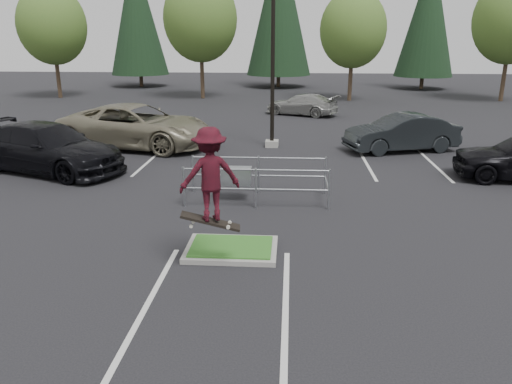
# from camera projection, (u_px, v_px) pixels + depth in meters

# --- Properties ---
(ground) EXTENTS (120.00, 120.00, 0.00)m
(ground) POSITION_uv_depth(u_px,v_px,m) (231.00, 252.00, 12.11)
(ground) COLOR black
(ground) RESTS_ON ground
(grass_median) EXTENTS (2.20, 1.60, 0.16)m
(grass_median) POSITION_uv_depth(u_px,v_px,m) (231.00, 249.00, 12.09)
(grass_median) COLOR gray
(grass_median) RESTS_ON ground
(stall_lines) EXTENTS (22.62, 17.60, 0.01)m
(stall_lines) POSITION_uv_depth(u_px,v_px,m) (214.00, 181.00, 17.93)
(stall_lines) COLOR silver
(stall_lines) RESTS_ON ground
(light_pole) EXTENTS (0.70, 0.60, 10.12)m
(light_pole) POSITION_uv_depth(u_px,v_px,m) (273.00, 46.00, 22.12)
(light_pole) COLOR gray
(light_pole) RESTS_ON ground
(decid_a) EXTENTS (5.44, 5.44, 8.91)m
(decid_a) POSITION_uv_depth(u_px,v_px,m) (53.00, 28.00, 40.22)
(decid_a) COLOR #38281C
(decid_a) RESTS_ON ground
(decid_b) EXTENTS (5.89, 5.89, 9.64)m
(decid_b) POSITION_uv_depth(u_px,v_px,m) (200.00, 22.00, 39.74)
(decid_b) COLOR #38281C
(decid_b) RESTS_ON ground
(decid_c) EXTENTS (5.12, 5.12, 8.38)m
(decid_c) POSITION_uv_depth(u_px,v_px,m) (353.00, 32.00, 38.51)
(decid_c) COLOR #38281C
(decid_c) RESTS_ON ground
(decid_d) EXTENTS (5.76, 5.76, 9.43)m
(decid_d) POSITION_uv_depth(u_px,v_px,m) (511.00, 23.00, 37.98)
(decid_d) COLOR #38281C
(decid_d) RESTS_ON ground
(conif_a) EXTENTS (5.72, 5.72, 13.00)m
(conif_a) POSITION_uv_depth(u_px,v_px,m) (137.00, 13.00, 48.97)
(conif_a) COLOR #38281C
(conif_a) RESTS_ON ground
(conif_b) EXTENTS (6.38, 6.38, 14.50)m
(conif_b) POSITION_uv_depth(u_px,v_px,m) (279.00, 4.00, 48.28)
(conif_b) COLOR #38281C
(conif_b) RESTS_ON ground
(conif_c) EXTENTS (5.50, 5.50, 12.50)m
(conif_c) POSITION_uv_depth(u_px,v_px,m) (428.00, 15.00, 46.68)
(conif_c) COLOR #38281C
(conif_c) RESTS_ON ground
(cart_corral) EXTENTS (4.45, 1.64, 1.26)m
(cart_corral) POSITION_uv_depth(u_px,v_px,m) (241.00, 176.00, 15.68)
(cart_corral) COLOR #989BA0
(cart_corral) RESTS_ON ground
(skateboarder) EXTENTS (1.49, 1.18, 2.27)m
(skateboarder) POSITION_uv_depth(u_px,v_px,m) (209.00, 175.00, 10.52)
(skateboarder) COLOR black
(skateboarder) RESTS_ON ground
(car_l_tan) EXTENTS (7.71, 4.75, 1.99)m
(car_l_tan) POSITION_uv_depth(u_px,v_px,m) (136.00, 126.00, 23.14)
(car_l_tan) COLOR #7A735D
(car_l_tan) RESTS_ON ground
(car_l_black) EXTENTS (6.84, 4.64, 1.84)m
(car_l_black) POSITION_uv_depth(u_px,v_px,m) (45.00, 148.00, 19.03)
(car_l_black) COLOR black
(car_l_black) RESTS_ON ground
(car_r_charc) EXTENTS (5.32, 3.12, 1.66)m
(car_r_charc) POSITION_uv_depth(u_px,v_px,m) (402.00, 133.00, 22.38)
(car_r_charc) COLOR black
(car_r_charc) RESTS_ON ground
(car_far_silver) EXTENTS (5.12, 3.72, 1.38)m
(car_far_silver) POSITION_uv_depth(u_px,v_px,m) (303.00, 104.00, 32.56)
(car_far_silver) COLOR #999994
(car_far_silver) RESTS_ON ground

